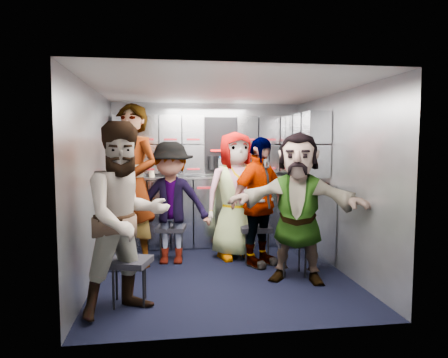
{
  "coord_description": "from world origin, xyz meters",
  "views": [
    {
      "loc": [
        -0.6,
        -4.47,
        1.49
      ],
      "look_at": [
        0.08,
        0.35,
        1.07
      ],
      "focal_mm": 32.0,
      "sensor_mm": 36.0,
      "label": 1
    }
  ],
  "objects": [
    {
      "name": "floor",
      "position": [
        0.0,
        0.0,
        0.0
      ],
      "size": [
        3.0,
        3.0,
        0.0
      ],
      "primitive_type": "plane",
      "color": "black",
      "rests_on": "ground"
    },
    {
      "name": "wall_back",
      "position": [
        0.0,
        1.5,
        1.05
      ],
      "size": [
        2.8,
        0.04,
        2.1
      ],
      "primitive_type": "cube",
      "color": "gray",
      "rests_on": "ground"
    },
    {
      "name": "wall_left",
      "position": [
        -1.4,
        0.0,
        1.05
      ],
      "size": [
        0.04,
        3.0,
        2.1
      ],
      "primitive_type": "cube",
      "color": "gray",
      "rests_on": "ground"
    },
    {
      "name": "wall_right",
      "position": [
        1.4,
        0.0,
        1.05
      ],
      "size": [
        0.04,
        3.0,
        2.1
      ],
      "primitive_type": "cube",
      "color": "gray",
      "rests_on": "ground"
    },
    {
      "name": "ceiling",
      "position": [
        0.0,
        0.0,
        2.1
      ],
      "size": [
        2.8,
        3.0,
        0.02
      ],
      "primitive_type": "cube",
      "color": "silver",
      "rests_on": "wall_back"
    },
    {
      "name": "cart_bank_back",
      "position": [
        0.0,
        1.29,
        0.49
      ],
      "size": [
        2.68,
        0.38,
        0.99
      ],
      "primitive_type": "cube",
      "color": "#9297A1",
      "rests_on": "ground"
    },
    {
      "name": "cart_bank_left",
      "position": [
        -1.19,
        0.56,
        0.49
      ],
      "size": [
        0.38,
        0.76,
        0.99
      ],
      "primitive_type": "cube",
      "color": "#9297A1",
      "rests_on": "ground"
    },
    {
      "name": "counter",
      "position": [
        0.0,
        1.29,
        1.01
      ],
      "size": [
        2.68,
        0.42,
        0.03
      ],
      "primitive_type": "cube",
      "color": "silver",
      "rests_on": "cart_bank_back"
    },
    {
      "name": "locker_bank_back",
      "position": [
        0.0,
        1.35,
        1.49
      ],
      "size": [
        2.68,
        0.28,
        0.82
      ],
      "primitive_type": "cube",
      "color": "#9297A1",
      "rests_on": "wall_back"
    },
    {
      "name": "locker_bank_right",
      "position": [
        1.25,
        0.7,
        1.49
      ],
      "size": [
        0.28,
        1.0,
        0.82
      ],
      "primitive_type": "cube",
      "color": "#9297A1",
      "rests_on": "wall_right"
    },
    {
      "name": "right_cabinet",
      "position": [
        1.25,
        0.6,
        0.5
      ],
      "size": [
        0.28,
        1.2,
        1.0
      ],
      "primitive_type": "cube",
      "color": "#9297A1",
      "rests_on": "ground"
    },
    {
      "name": "coffee_niche",
      "position": [
        0.18,
        1.41,
        1.47
      ],
      "size": [
        0.46,
        0.16,
        0.84
      ],
      "primitive_type": null,
      "color": "black",
      "rests_on": "wall_back"
    },
    {
      "name": "red_latch_strip",
      "position": [
        0.0,
        1.09,
        0.88
      ],
      "size": [
        2.6,
        0.02,
        0.03
      ],
      "primitive_type": "cube",
      "color": "#B21A24",
      "rests_on": "cart_bank_back"
    },
    {
      "name": "jump_seat_near_left",
      "position": [
        -0.97,
        -0.76,
        0.38
      ],
      "size": [
        0.45,
        0.43,
        0.43
      ],
      "rotation": [
        0.0,
        0.0,
        -0.29
      ],
      "color": "black",
      "rests_on": "ground"
    },
    {
      "name": "jump_seat_mid_left",
      "position": [
        -0.57,
        0.69,
        0.38
      ],
      "size": [
        0.42,
        0.4,
        0.43
      ],
      "rotation": [
        0.0,
        0.0,
        -0.17
      ],
      "color": "black",
      "rests_on": "ground"
    },
    {
      "name": "jump_seat_center",
      "position": [
        0.27,
        0.83,
        0.4
      ],
      "size": [
        0.41,
        0.39,
        0.45
      ],
      "rotation": [
        0.0,
        0.0,
        -0.08
      ],
      "color": "black",
      "rests_on": "ground"
    },
    {
      "name": "jump_seat_mid_right",
      "position": [
        0.49,
        0.43,
        0.4
      ],
      "size": [
        0.4,
        0.38,
        0.45
      ],
      "rotation": [
        0.0,
        0.0,
        -0.05
      ],
      "color": "black",
      "rests_on": "ground"
    },
    {
      "name": "jump_seat_near_right",
      "position": [
        0.79,
        -0.16,
        0.35
      ],
      "size": [
        0.38,
        0.37,
        0.4
      ],
      "rotation": [
        0.0,
        0.0,
        -0.16
      ],
      "color": "black",
      "rests_on": "ground"
    },
    {
      "name": "attendant_standing",
      "position": [
        -1.03,
        0.45,
        0.99
      ],
      "size": [
        0.86,
        0.82,
        1.98
      ],
      "primitive_type": "imported",
      "rotation": [
        0.0,
        0.0,
        -0.67
      ],
      "color": "black",
      "rests_on": "ground"
    },
    {
      "name": "attendant_arc_a",
      "position": [
        -0.97,
        -0.94,
        0.85
      ],
      "size": [
        1.03,
        0.97,
        1.69
      ],
      "primitive_type": "imported",
      "rotation": [
        0.0,
        0.0,
        0.53
      ],
      "color": "black",
      "rests_on": "ground"
    },
    {
      "name": "attendant_arc_b",
      "position": [
        -0.57,
        0.51,
        0.76
      ],
      "size": [
        1.05,
        0.69,
        1.52
      ],
      "primitive_type": "imported",
      "rotation": [
        0.0,
        0.0,
        -0.13
      ],
      "color": "black",
      "rests_on": "ground"
    },
    {
      "name": "attendant_arc_c",
      "position": [
        0.27,
        0.65,
        0.83
      ],
      "size": [
        0.89,
        0.67,
        1.65
      ],
      "primitive_type": "imported",
      "rotation": [
        0.0,
        0.0,
        0.19
      ],
      "color": "black",
      "rests_on": "ground"
    },
    {
      "name": "attendant_arc_d",
      "position": [
        0.49,
        0.25,
        0.79
      ],
      "size": [
        0.97,
        0.86,
        1.58
      ],
      "primitive_type": "imported",
      "rotation": [
        0.0,
        0.0,
        0.64
      ],
      "color": "black",
      "rests_on": "ground"
    },
    {
      "name": "attendant_arc_e",
      "position": [
        0.79,
        -0.34,
        0.81
      ],
      "size": [
        1.58,
        1.02,
        1.63
      ],
      "primitive_type": "imported",
      "rotation": [
        0.0,
        0.0,
        -0.39
      ],
      "color": "black",
      "rests_on": "ground"
    },
    {
      "name": "bottle_left",
      "position": [
        -0.95,
        1.24,
        1.16
      ],
      "size": [
        0.07,
        0.07,
        0.26
      ],
      "primitive_type": "cylinder",
      "color": "white",
      "rests_on": "counter"
    },
    {
      "name": "bottle_mid",
      "position": [
        -0.49,
        1.24,
        1.16
      ],
      "size": [
        0.06,
        0.06,
        0.25
      ],
      "primitive_type": "cylinder",
      "color": "white",
      "rests_on": "counter"
    },
    {
      "name": "bottle_right",
      "position": [
        0.15,
        1.24,
        1.16
      ],
      "size": [
        0.07,
        0.07,
        0.26
      ],
      "primitive_type": "cylinder",
      "color": "white",
      "rests_on": "counter"
    },
    {
      "name": "cup_left",
      "position": [
        -0.83,
        1.23,
        1.08
      ],
      "size": [
        0.08,
        0.08,
        0.09
      ],
      "primitive_type": "cylinder",
      "color": "beige",
      "rests_on": "counter"
    },
    {
      "name": "cup_right",
      "position": [
        0.9,
        1.23,
        1.09
      ],
      "size": [
        0.08,
        0.08,
        0.11
      ],
      "primitive_type": "cylinder",
      "color": "beige",
      "rests_on": "counter"
    }
  ]
}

